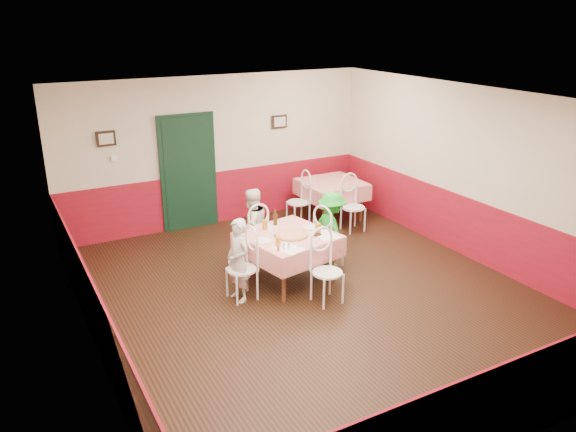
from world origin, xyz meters
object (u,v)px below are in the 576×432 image
chair_second_a (298,202)px  pizza (291,235)px  glass_b (318,228)px  diner_far (252,226)px  diner_left (238,260)px  chair_right (329,240)px  glass_a (278,242)px  diner_right (332,230)px  second_table (331,200)px  glass_c (265,225)px  chair_far (254,237)px  beer_bottle (275,218)px  wallet (317,235)px  chair_second_b (353,208)px  main_table (288,258)px  chair_near (327,273)px  chair_left (242,269)px

chair_second_a → pizza: 2.50m
glass_b → diner_far: diner_far is taller
pizza → diner_left: 0.92m
chair_right → glass_a: chair_right is taller
glass_a → chair_right: bearing=23.0°
glass_b → diner_right: diner_right is taller
glass_b → diner_right: size_ratio=0.13×
second_table → glass_c: 2.88m
chair_far → glass_a: bearing=80.5°
glass_b → beer_bottle: bearing=125.7°
second_table → wallet: (-1.72, -2.27, 0.40)m
glass_b → diner_left: bearing=-179.3°
chair_second_b → diner_right: (-1.20, -1.11, 0.16)m
main_table → chair_near: bearing=-78.6°
diner_right → diner_left: bearing=103.1°
wallet → glass_b: bearing=38.9°
chair_right → glass_b: (-0.42, -0.33, 0.39)m
wallet → chair_far: bearing=104.9°
chair_left → second_table: bearing=124.7°
glass_a → wallet: (0.69, 0.09, -0.06)m
second_table → diner_left: diner_left is taller
chair_right → glass_c: (-1.04, 0.18, 0.38)m
second_table → beer_bottle: bearing=-142.0°
pizza → wallet: bearing=-25.7°
glass_c → diner_left: (-0.68, -0.53, -0.23)m
chair_far → glass_a: 1.23m
chair_right → chair_far: same height
chair_right → main_table: bearing=82.4°
chair_second_a → glass_a: 2.92m
chair_left → glass_b: 1.31m
main_table → glass_c: glass_c is taller
diner_left → diner_right: (1.76, 0.36, 0.01)m
main_table → pizza: 0.41m
chair_right → wallet: 0.70m
diner_right → chair_far: bearing=59.7°
chair_far → diner_right: size_ratio=0.73×
chair_near → beer_bottle: 1.33m
glass_a → diner_right: (1.22, 0.51, -0.21)m
second_table → glass_c: glass_c is taller
second_table → chair_near: bearing=-123.6°
chair_left → chair_second_a: (2.16, 2.21, 0.00)m
chair_second_a → glass_c: (-1.54, -1.69, 0.38)m
chair_second_b → glass_a: chair_second_b is taller
chair_near → chair_far: bearing=99.4°
chair_second_a → wallet: 2.49m
second_table → chair_second_a: size_ratio=1.24×
chair_far → chair_near: (0.34, -1.67, 0.00)m
chair_right → diner_left: (-1.72, -0.35, 0.15)m
chair_left → glass_c: glass_c is taller
chair_second_a → chair_second_b: size_ratio=1.00×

